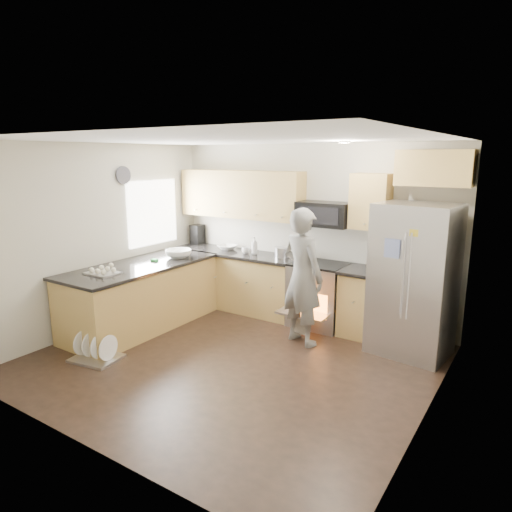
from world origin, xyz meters
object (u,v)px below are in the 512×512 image
Objects in this scene: stove_range at (319,280)px; refrigerator at (413,280)px; person at (302,277)px; dish_rack at (96,352)px.

refrigerator is (1.37, -0.24, 0.26)m from stove_range.
person is 2.93× the size of dish_rack.
stove_range is at bearing 55.51° from dish_rack.
dish_rack is (-3.12, -2.30, -0.85)m from refrigerator.
person reaches higher than stove_range.
refrigerator is at bearing 36.41° from dish_rack.
person is (0.09, -0.70, 0.22)m from stove_range.
refrigerator is 3.97m from dish_rack.
person is (-1.28, -0.46, -0.04)m from refrigerator.
dish_rack is at bearing -137.17° from refrigerator.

